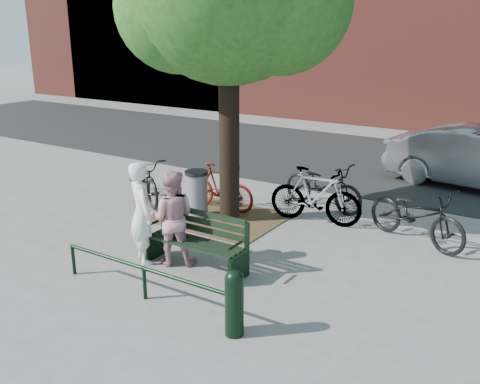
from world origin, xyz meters
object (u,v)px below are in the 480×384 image
Objects in this scene: bollard at (234,300)px; litter_bin at (197,194)px; person_left at (142,213)px; park_bench at (198,240)px; bicycle_c at (323,185)px; person_right at (172,218)px.

litter_bin reaches higher than bollard.
bollard is (2.50, -1.07, -0.37)m from person_left.
litter_bin reaches higher than park_bench.
person_left is 4.36m from bicycle_c.
person_right is 4.03m from bicycle_c.
person_left is at bearing -7.04° from person_right.
litter_bin is at bearing 127.39° from park_bench.
person_left is (-0.90, -0.30, 0.38)m from park_bench.
person_left reaches higher than park_bench.
park_bench is at bearing -129.03° from person_left.
park_bench is 1.09× the size of person_right.
bollard is at bearing -40.58° from park_bench.
bicycle_c is at bearing 102.17° from bollard.
bicycle_c reaches higher than litter_bin.
person_right is 2.28m from litter_bin.
bollard is at bearing -156.55° from bicycle_c.
park_bench is 2.42m from litter_bin.
park_bench is 0.55m from person_right.
person_left reaches higher than person_right.
bollard is (1.60, -1.37, 0.00)m from park_bench.
bollard is (2.04, -1.27, -0.31)m from person_right.
park_bench is 3.85m from bicycle_c.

